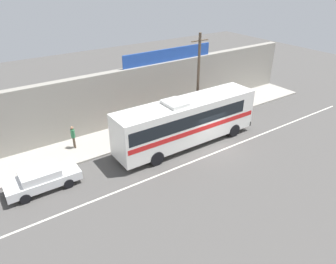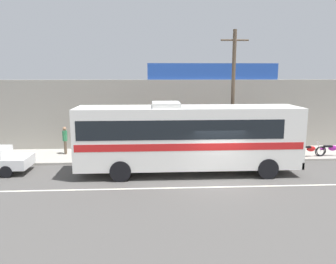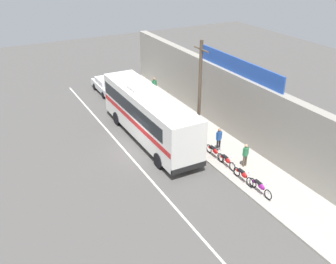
{
  "view_description": "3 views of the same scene",
  "coord_description": "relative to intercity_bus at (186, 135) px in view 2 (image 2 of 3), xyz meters",
  "views": [
    {
      "loc": [
        -14.42,
        -15.02,
        12.11
      ],
      "look_at": [
        -2.97,
        1.72,
        1.38
      ],
      "focal_mm": 33.36,
      "sensor_mm": 36.0,
      "label": 1
    },
    {
      "loc": [
        -3.46,
        -15.33,
        5.27
      ],
      "look_at": [
        -2.42,
        2.4,
        2.07
      ],
      "focal_mm": 35.25,
      "sensor_mm": 36.0,
      "label": 2
    },
    {
      "loc": [
        21.55,
        -9.21,
        13.33
      ],
      "look_at": [
        1.22,
        1.65,
        1.7
      ],
      "focal_mm": 41.16,
      "sensor_mm": 36.0,
      "label": 3
    }
  ],
  "objects": [
    {
      "name": "pedestrian_near_shop",
      "position": [
        -7.3,
        4.09,
        -0.9
      ],
      "size": [
        0.3,
        0.48,
        1.76
      ],
      "color": "brown",
      "rests_on": "sidewalk_slab"
    },
    {
      "name": "storefront_billboard",
      "position": [
        2.49,
        5.88,
        3.28
      ],
      "size": [
        9.0,
        0.12,
        1.1
      ],
      "primitive_type": "cube",
      "color": "#234CAD",
      "rests_on": "storefront_facade"
    },
    {
      "name": "motorcycle_black",
      "position": [
        6.12,
        2.63,
        -1.5
      ],
      "size": [
        1.83,
        0.56,
        0.94
      ],
      "color": "black",
      "rests_on": "sidewalk_slab"
    },
    {
      "name": "motorcycle_red",
      "position": [
        7.96,
        2.51,
        -1.5
      ],
      "size": [
        1.9,
        0.56,
        0.94
      ],
      "color": "black",
      "rests_on": "sidewalk_slab"
    },
    {
      "name": "motorcycle_orange",
      "position": [
        4.74,
        2.61,
        -1.5
      ],
      "size": [
        1.96,
        0.56,
        0.94
      ],
      "color": "black",
      "rests_on": "sidewalk_slab"
    },
    {
      "name": "pedestrian_by_curb",
      "position": [
        6.63,
        3.7,
        -1.01
      ],
      "size": [
        0.3,
        0.48,
        1.59
      ],
      "color": "brown",
      "rests_on": "sidewalk_slab"
    },
    {
      "name": "sidewalk_slab",
      "position": [
        1.51,
        3.73,
        -2.0
      ],
      "size": [
        30.0,
        3.6,
        0.14
      ],
      "primitive_type": "cube",
      "color": "#A8A399",
      "rests_on": "ground_plane"
    },
    {
      "name": "road_center_stripe",
      "position": [
        1.51,
        -2.27,
        -2.06
      ],
      "size": [
        30.0,
        0.14,
        0.01
      ],
      "primitive_type": "cube",
      "color": "silver",
      "rests_on": "ground_plane"
    },
    {
      "name": "storefront_facade",
      "position": [
        1.51,
        5.88,
        0.33
      ],
      "size": [
        30.0,
        0.7,
        4.8
      ],
      "primitive_type": "cube",
      "color": "gray",
      "rests_on": "ground_plane"
    },
    {
      "name": "intercity_bus",
      "position": [
        0.0,
        0.0,
        0.0
      ],
      "size": [
        11.52,
        2.62,
        3.78
      ],
      "color": "white",
      "rests_on": "ground_plane"
    },
    {
      "name": "motorcycle_purple",
      "position": [
        9.4,
        2.62,
        -1.5
      ],
      "size": [
        1.94,
        0.56,
        0.94
      ],
      "color": "black",
      "rests_on": "sidewalk_slab"
    },
    {
      "name": "ground_plane",
      "position": [
        1.51,
        -1.47,
        -2.07
      ],
      "size": [
        70.0,
        70.0,
        0.0
      ],
      "primitive_type": "plane",
      "color": "#4F4C49"
    },
    {
      "name": "pedestrian_far_left",
      "position": [
        4.11,
        3.39,
        -0.95
      ],
      "size": [
        0.3,
        0.48,
        1.68
      ],
      "color": "black",
      "rests_on": "sidewalk_slab"
    },
    {
      "name": "utility_pole",
      "position": [
        3.0,
        2.4,
        1.99
      ],
      "size": [
        1.6,
        0.22,
        7.56
      ],
      "color": "brown",
      "rests_on": "sidewalk_slab"
    }
  ]
}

